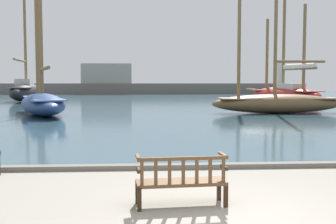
{
  "coord_description": "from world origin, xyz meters",
  "views": [
    {
      "loc": [
        -1.43,
        -6.7,
        2.23
      ],
      "look_at": [
        -0.36,
        10.0,
        1.0
      ],
      "focal_mm": 45.0,
      "sensor_mm": 36.0,
      "label": 1
    }
  ],
  "objects_px": {
    "sailboat_outer_port": "(277,101)",
    "sailboat_mid_port": "(285,92)",
    "park_bench": "(181,180)",
    "sailboat_far_starboard": "(26,90)",
    "sailboat_distant_harbor": "(42,101)"
  },
  "relations": [
    {
      "from": "sailboat_far_starboard",
      "to": "park_bench",
      "type": "bearing_deg",
      "value": -71.33
    },
    {
      "from": "sailboat_distant_harbor",
      "to": "park_bench",
      "type": "bearing_deg",
      "value": -70.68
    },
    {
      "from": "park_bench",
      "to": "sailboat_mid_port",
      "type": "height_order",
      "value": "sailboat_mid_port"
    },
    {
      "from": "sailboat_mid_port",
      "to": "sailboat_outer_port",
      "type": "bearing_deg",
      "value": -111.41
    },
    {
      "from": "sailboat_mid_port",
      "to": "park_bench",
      "type": "bearing_deg",
      "value": -112.09
    },
    {
      "from": "sailboat_distant_harbor",
      "to": "sailboat_far_starboard",
      "type": "relative_size",
      "value": 0.7
    },
    {
      "from": "sailboat_outer_port",
      "to": "sailboat_mid_port",
      "type": "xyz_separation_m",
      "value": [
        4.59,
        11.71,
        0.3
      ]
    },
    {
      "from": "sailboat_outer_port",
      "to": "sailboat_far_starboard",
      "type": "bearing_deg",
      "value": 139.65
    },
    {
      "from": "park_bench",
      "to": "sailboat_far_starboard",
      "type": "height_order",
      "value": "sailboat_far_starboard"
    },
    {
      "from": "sailboat_distant_harbor",
      "to": "sailboat_outer_port",
      "type": "distance_m",
      "value": 15.48
    },
    {
      "from": "park_bench",
      "to": "sailboat_mid_port",
      "type": "xyz_separation_m",
      "value": [
        13.02,
        32.07,
        0.72
      ]
    },
    {
      "from": "sailboat_distant_harbor",
      "to": "sailboat_mid_port",
      "type": "bearing_deg",
      "value": 30.8
    },
    {
      "from": "sailboat_mid_port",
      "to": "sailboat_far_starboard",
      "type": "bearing_deg",
      "value": 165.92
    },
    {
      "from": "sailboat_outer_port",
      "to": "sailboat_mid_port",
      "type": "relative_size",
      "value": 0.93
    },
    {
      "from": "sailboat_mid_port",
      "to": "sailboat_far_starboard",
      "type": "relative_size",
      "value": 0.77
    }
  ]
}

